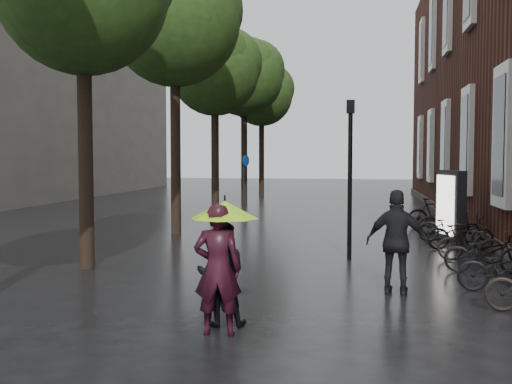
% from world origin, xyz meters
% --- Properties ---
extents(street_trees, '(4.33, 34.03, 8.91)m').
position_xyz_m(street_trees, '(-3.99, 15.91, 6.34)').
color(street_trees, black).
rests_on(street_trees, ground).
extents(person_burgundy, '(0.72, 0.51, 1.85)m').
position_xyz_m(person_burgundy, '(-0.09, 2.66, 0.92)').
color(person_burgundy, black).
rests_on(person_burgundy, ground).
extents(person_black, '(0.83, 0.70, 1.53)m').
position_xyz_m(person_black, '(-0.14, 3.12, 0.77)').
color(person_black, black).
rests_on(person_black, ground).
extents(lime_umbrella, '(0.98, 0.98, 1.46)m').
position_xyz_m(lime_umbrella, '(-0.03, 2.85, 1.74)').
color(lime_umbrella, black).
rests_on(lime_umbrella, ground).
extents(pedestrian_walking, '(1.16, 0.61, 1.90)m').
position_xyz_m(pedestrian_walking, '(2.54, 5.62, 0.95)').
color(pedestrian_walking, black).
rests_on(pedestrian_walking, ground).
extents(parked_bicycles, '(1.97, 11.77, 1.05)m').
position_xyz_m(parked_bicycles, '(4.51, 10.14, 0.46)').
color(parked_bicycles, black).
rests_on(parked_bicycles, ground).
extents(ad_lightbox, '(0.32, 1.38, 2.09)m').
position_xyz_m(ad_lightbox, '(4.47, 12.39, 1.05)').
color(ad_lightbox, black).
rests_on(ad_lightbox, ground).
extents(lamp_post, '(0.20, 0.20, 3.83)m').
position_xyz_m(lamp_post, '(1.64, 9.16, 2.33)').
color(lamp_post, black).
rests_on(lamp_post, ground).
extents(cycle_sign, '(0.13, 0.46, 2.54)m').
position_xyz_m(cycle_sign, '(-2.65, 18.28, 1.68)').
color(cycle_sign, '#262628').
rests_on(cycle_sign, ground).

